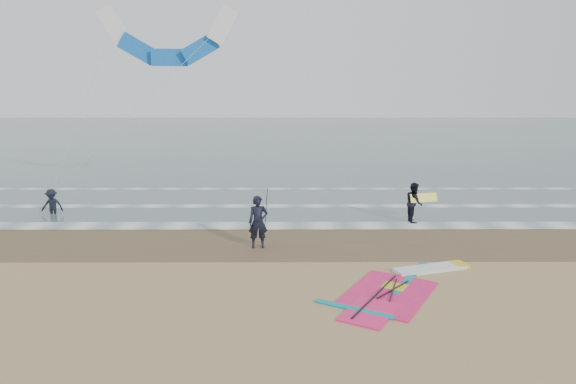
{
  "coord_description": "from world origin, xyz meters",
  "views": [
    {
      "loc": [
        -1.56,
        -13.55,
        6.03
      ],
      "look_at": [
        -1.5,
        5.0,
        2.2
      ],
      "focal_mm": 32.0,
      "sensor_mm": 36.0,
      "label": 1
    }
  ],
  "objects_px": {
    "person_walking": "(414,202)",
    "surf_kite": "(168,42)",
    "person_wading": "(51,198)",
    "person_standing": "(258,222)",
    "windsurf_rig": "(402,286)"
  },
  "relations": [
    {
      "from": "person_walking",
      "to": "surf_kite",
      "type": "bearing_deg",
      "value": 69.62
    },
    {
      "from": "person_wading",
      "to": "surf_kite",
      "type": "distance_m",
      "value": 9.51
    },
    {
      "from": "person_walking",
      "to": "person_wading",
      "type": "bearing_deg",
      "value": 83.98
    },
    {
      "from": "person_walking",
      "to": "surf_kite",
      "type": "xyz_separation_m",
      "value": [
        -11.63,
        4.07,
        7.31
      ]
    },
    {
      "from": "person_standing",
      "to": "person_wading",
      "type": "xyz_separation_m",
      "value": [
        -10.15,
        5.21,
        -0.21
      ]
    },
    {
      "from": "surf_kite",
      "to": "person_walking",
      "type": "bearing_deg",
      "value": -19.29
    },
    {
      "from": "windsurf_rig",
      "to": "surf_kite",
      "type": "bearing_deg",
      "value": 128.55
    },
    {
      "from": "person_standing",
      "to": "surf_kite",
      "type": "relative_size",
      "value": 0.22
    },
    {
      "from": "windsurf_rig",
      "to": "person_standing",
      "type": "height_order",
      "value": "person_standing"
    },
    {
      "from": "person_wading",
      "to": "surf_kite",
      "type": "xyz_separation_m",
      "value": [
        5.34,
        2.61,
        7.42
      ]
    },
    {
      "from": "windsurf_rig",
      "to": "person_walking",
      "type": "bearing_deg",
      "value": 73.96
    },
    {
      "from": "person_standing",
      "to": "person_walking",
      "type": "relative_size",
      "value": 1.11
    },
    {
      "from": "windsurf_rig",
      "to": "surf_kite",
      "type": "relative_size",
      "value": 0.6
    },
    {
      "from": "windsurf_rig",
      "to": "person_standing",
      "type": "bearing_deg",
      "value": 139.06
    },
    {
      "from": "person_standing",
      "to": "person_wading",
      "type": "bearing_deg",
      "value": 145.56
    }
  ]
}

